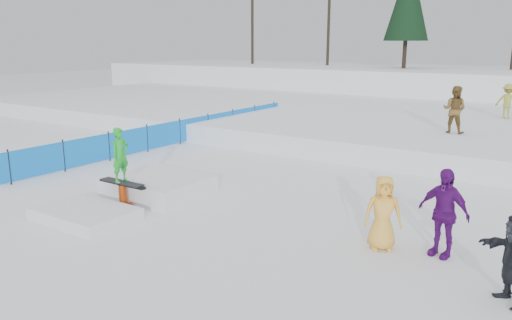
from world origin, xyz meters
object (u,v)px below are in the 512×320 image
Objects in this scene: safety_fence at (180,131)px; spectator_yellow at (383,213)px; jib_rail_feature at (139,190)px; walker_olive at (454,110)px; walker_ygreen at (508,101)px; spectator_purple at (443,213)px.

safety_fence is 12.65m from spectator_yellow.
jib_rail_feature is (-6.62, -0.54, -0.49)m from spectator_yellow.
walker_ygreen is at bearing -98.26° from walker_olive.
spectator_yellow is at bearing 99.33° from walker_olive.
safety_fence is 10.12× the size of spectator_yellow.
spectator_purple is at bearing 6.56° from jib_rail_feature.
spectator_yellow is at bearing 4.69° from jib_rail_feature.
safety_fence is at bearing 124.37° from jib_rail_feature.
spectator_purple is 1.16× the size of spectator_yellow.
walker_olive is 10.71m from spectator_yellow.
safety_fence is 11.13m from walker_olive.
walker_olive reaches higher than walker_ygreen.
spectator_purple reaches higher than spectator_yellow.
spectator_purple is 7.81m from jib_rail_feature.
spectator_yellow is (-0.10, -16.04, -0.81)m from walker_ygreen.
spectator_yellow is at bearing -28.46° from safety_fence.
walker_olive is at bearing 66.08° from spectator_yellow.
safety_fence is 15.07m from walker_ygreen.
walker_ygreen is 0.88× the size of spectator_purple.
jib_rail_feature reaches higher than spectator_purple.
walker_ygreen is at bearing 41.75° from safety_fence.
spectator_yellow is at bearing -147.84° from spectator_purple.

